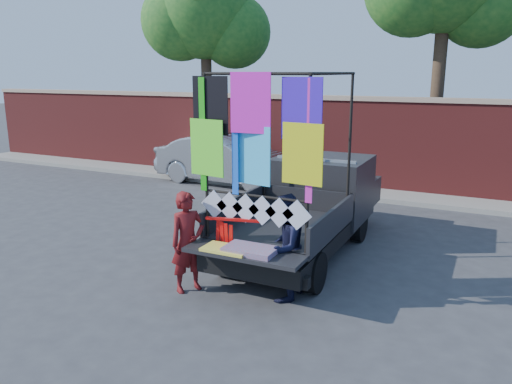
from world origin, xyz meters
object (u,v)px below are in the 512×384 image
at_px(pickup_truck, 313,203).
at_px(sedan, 227,160).
at_px(man, 284,247).
at_px(woman, 188,242).

distance_m(pickup_truck, sedan, 5.77).
bearing_deg(man, woman, -74.69).
height_order(sedan, man, man).
bearing_deg(woman, pickup_truck, 11.26).
xyz_separation_m(sedan, man, (4.54, -6.47, 0.07)).
distance_m(sedan, man, 7.90).
distance_m(sedan, woman, 7.52).
bearing_deg(woman, man, -44.84).
relative_size(pickup_truck, sedan, 1.18).
bearing_deg(man, sedan, -144.13).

